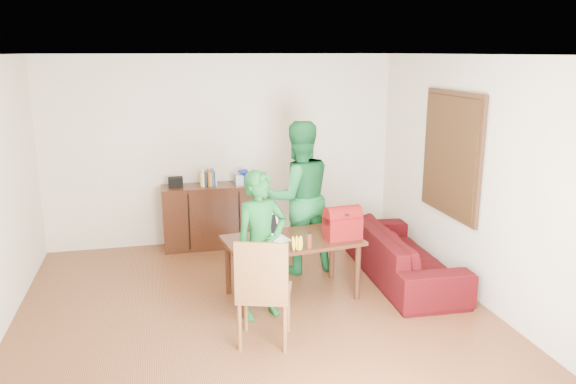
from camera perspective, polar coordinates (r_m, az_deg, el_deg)
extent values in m
cube|color=#412010|center=(5.98, -2.97, -13.63)|extent=(5.00, 5.50, 0.10)
cube|color=white|center=(5.30, -3.37, 14.29)|extent=(5.00, 5.50, 0.10)
cube|color=beige|center=(8.18, -6.65, 4.29)|extent=(5.00, 0.10, 2.70)
cube|color=beige|center=(2.93, 6.94, -14.11)|extent=(5.00, 0.10, 2.70)
cube|color=beige|center=(6.42, 19.87, 0.82)|extent=(0.10, 5.50, 2.70)
cube|color=#3F2614|center=(6.92, 16.25, 3.70)|extent=(0.04, 1.28, 1.48)
cube|color=#452D14|center=(6.90, 16.04, 3.70)|extent=(0.01, 1.18, 1.36)
cube|color=black|center=(8.09, -7.64, -2.41)|extent=(1.40, 0.45, 0.90)
cube|color=black|center=(7.93, -11.36, 0.98)|extent=(0.20, 0.14, 0.14)
cube|color=#ACAEB6|center=(8.01, -4.55, 1.35)|extent=(0.24, 0.22, 0.14)
ellipsoid|color=#18259C|center=(7.99, -4.57, 2.09)|extent=(0.14, 0.14, 0.07)
cube|color=black|center=(6.31, 0.42, -4.94)|extent=(1.58, 1.02, 0.04)
cylinder|color=black|center=(5.94, -4.40, -9.82)|extent=(0.06, 0.06, 0.65)
cylinder|color=black|center=(6.40, 7.08, -8.06)|extent=(0.06, 0.06, 0.65)
cylinder|color=black|center=(6.54, -6.11, -7.56)|extent=(0.06, 0.06, 0.65)
cylinder|color=black|center=(6.96, 4.49, -6.15)|extent=(0.06, 0.06, 0.65)
cube|color=brown|center=(5.42, -2.42, -10.20)|extent=(0.61, 0.59, 0.06)
cube|color=brown|center=(5.11, -2.73, -8.10)|extent=(0.48, 0.18, 0.56)
imported|color=#12541F|center=(5.82, -2.74, -5.43)|extent=(0.66, 0.52, 1.57)
imported|color=#16652E|center=(7.02, 1.05, -0.52)|extent=(1.01, 0.83, 1.92)
cube|color=white|center=(6.24, -1.75, -4.88)|extent=(0.42, 0.35, 0.02)
cube|color=black|center=(6.20, -1.76, -3.72)|extent=(0.38, 0.19, 0.23)
cylinder|color=#5D2015|center=(6.00, 2.15, -4.88)|extent=(0.06, 0.06, 0.17)
cube|color=maroon|center=(6.30, 5.57, -3.44)|extent=(0.42, 0.27, 0.29)
imported|color=#35060E|center=(7.09, 11.57, -6.16)|extent=(0.92, 2.17, 0.62)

